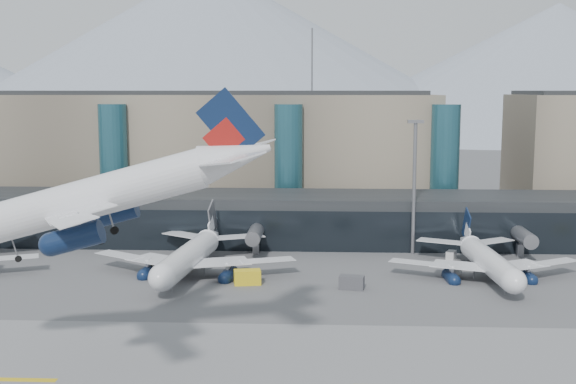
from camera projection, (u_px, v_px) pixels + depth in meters
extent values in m
plane|color=#515154|center=(223.00, 336.00, 91.96)|extent=(900.00, 900.00, 0.00)
cube|color=slate|center=(204.00, 383.00, 77.12)|extent=(400.00, 40.00, 0.04)
cube|color=gold|center=(20.00, 380.00, 78.04)|extent=(8.00, 1.00, 0.02)
cube|color=black|center=(261.00, 218.00, 148.62)|extent=(170.00, 18.00, 10.00)
cube|color=black|center=(257.00, 231.00, 139.96)|extent=(170.00, 0.40, 8.00)
cylinder|color=slate|center=(256.00, 232.00, 137.85)|extent=(2.80, 14.00, 2.80)
cube|color=slate|center=(256.00, 247.00, 138.28)|extent=(1.20, 1.20, 2.40)
cylinder|color=slate|center=(521.00, 235.00, 135.55)|extent=(2.80, 14.00, 2.80)
cube|color=slate|center=(520.00, 250.00, 135.97)|extent=(1.20, 1.20, 2.40)
cube|color=gray|center=(172.00, 155.00, 180.02)|extent=(130.00, 30.00, 30.00)
cube|color=black|center=(170.00, 93.00, 177.85)|extent=(123.50, 28.00, 1.00)
cylinder|color=#235564|center=(114.00, 166.00, 164.80)|extent=(6.40, 6.40, 28.00)
cylinder|color=#235564|center=(288.00, 166.00, 162.95)|extent=(6.40, 6.40, 28.00)
cylinder|color=#235564|center=(444.00, 167.00, 161.34)|extent=(6.40, 6.40, 28.00)
cylinder|color=slate|center=(312.00, 62.00, 175.18)|extent=(0.40, 0.40, 16.00)
cone|color=gray|center=(209.00, 52.00, 462.84)|extent=(400.00, 400.00, 110.00)
cone|color=gray|center=(556.00, 72.00, 454.46)|extent=(340.00, 340.00, 85.00)
cylinder|color=slate|center=(414.00, 189.00, 136.30)|extent=(0.70, 0.70, 25.00)
cube|color=slate|center=(416.00, 122.00, 134.50)|extent=(3.00, 1.20, 0.60)
cylinder|color=silver|center=(103.00, 182.00, 77.03)|extent=(26.31, 4.71, 4.35)
cone|color=silver|center=(260.00, 180.00, 76.45)|extent=(7.56, 4.45, 4.35)
cube|color=silver|center=(94.00, 202.00, 67.79)|extent=(13.90, 19.66, 0.22)
cylinder|color=#0E1D3D|center=(87.00, 221.00, 70.38)|extent=(5.28, 2.47, 2.39)
cube|color=silver|center=(257.00, 185.00, 71.23)|extent=(7.98, 10.35, 0.17)
cube|color=silver|center=(141.00, 178.00, 86.35)|extent=(13.51, 19.72, 0.22)
cylinder|color=#0E1D3D|center=(124.00, 199.00, 84.48)|extent=(5.28, 2.47, 2.39)
cube|color=silver|center=(264.00, 173.00, 81.62)|extent=(7.79, 10.39, 0.17)
cube|color=#0E1D3D|center=(264.00, 147.00, 75.95)|extent=(6.50, 0.35, 7.66)
cube|color=maroon|center=(253.00, 160.00, 76.17)|extent=(4.35, 0.36, 4.19)
cylinder|color=slate|center=(19.00, 207.00, 77.73)|extent=(0.18, 0.18, 3.48)
cylinder|color=black|center=(20.00, 221.00, 77.94)|extent=(0.78, 0.29, 0.77)
cylinder|color=black|center=(108.00, 226.00, 75.02)|extent=(1.00, 0.40, 0.99)
cylinder|color=black|center=(121.00, 217.00, 80.19)|extent=(1.00, 0.40, 0.99)
cube|color=silver|center=(11.00, 225.00, 139.28)|extent=(10.33, 7.30, 0.17)
cylinder|color=silver|center=(191.00, 247.00, 122.40)|extent=(6.89, 25.79, 4.22)
ellipsoid|color=silver|center=(167.00, 265.00, 109.93)|extent=(4.82, 6.33, 4.22)
cone|color=silver|center=(215.00, 228.00, 138.40)|extent=(4.97, 7.69, 4.22)
cube|color=silver|center=(246.00, 251.00, 122.91)|extent=(19.23, 11.76, 0.21)
cylinder|color=#0E1D3D|center=(231.00, 264.00, 122.12)|extent=(2.85, 5.31, 2.32)
cube|color=silver|center=(241.00, 227.00, 137.61)|extent=(10.14, 6.91, 0.17)
cube|color=silver|center=(144.00, 247.00, 125.65)|extent=(18.79, 14.69, 0.21)
cylinder|color=#0E1D3D|center=(153.00, 261.00, 124.20)|extent=(2.85, 5.31, 2.32)
cube|color=silver|center=(189.00, 226.00, 139.14)|extent=(9.88, 8.32, 0.17)
cube|color=slate|center=(215.00, 210.00, 138.29)|extent=(0.92, 6.30, 7.43)
cube|color=silver|center=(214.00, 218.00, 137.40)|extent=(0.74, 4.23, 4.06)
cylinder|color=slate|center=(175.00, 276.00, 114.06)|extent=(0.17, 0.17, 3.38)
cylinder|color=black|center=(176.00, 285.00, 114.27)|extent=(0.35, 0.77, 0.75)
cylinder|color=black|center=(208.00, 270.00, 123.68)|extent=(0.47, 1.00, 0.96)
cylinder|color=black|center=(179.00, 269.00, 124.44)|extent=(0.47, 1.00, 0.96)
cylinder|color=silver|center=(487.00, 253.00, 120.17)|extent=(5.32, 23.37, 3.84)
ellipsoid|color=silver|center=(509.00, 270.00, 108.70)|extent=(4.18, 5.61, 3.84)
cone|color=silver|center=(464.00, 234.00, 134.89)|extent=(4.26, 6.85, 3.84)
cube|color=silver|center=(532.00, 254.00, 122.04)|extent=(17.22, 12.88, 0.19)
cylinder|color=#0E1D3D|center=(523.00, 267.00, 120.97)|extent=(2.41, 4.76, 2.11)
cube|color=silver|center=(488.00, 233.00, 134.95)|extent=(9.06, 7.34, 0.15)
cube|color=silver|center=(435.00, 254.00, 121.75)|extent=(17.47, 11.26, 0.19)
cylinder|color=#0E1D3D|center=(448.00, 267.00, 120.75)|extent=(2.41, 4.76, 2.11)
cube|color=silver|center=(439.00, 233.00, 134.78)|extent=(9.21, 6.56, 0.15)
cube|color=#0E1D3D|center=(464.00, 217.00, 134.79)|extent=(0.60, 5.74, 6.76)
cube|color=silver|center=(465.00, 224.00, 133.97)|extent=(0.52, 3.85, 3.70)
cylinder|color=slate|center=(501.00, 280.00, 112.49)|extent=(0.16, 0.16, 3.07)
cylinder|color=black|center=(501.00, 288.00, 112.68)|extent=(0.29, 0.70, 0.68)
cylinder|color=black|center=(498.00, 273.00, 121.73)|extent=(0.40, 0.90, 0.88)
cylinder|color=black|center=(471.00, 274.00, 121.65)|extent=(0.40, 0.90, 0.88)
cube|color=gold|center=(163.00, 262.00, 127.81)|extent=(2.47, 3.32, 1.72)
cube|color=#45454A|center=(352.00, 282.00, 113.63)|extent=(4.19, 2.74, 2.15)
cube|color=silver|center=(451.00, 255.00, 133.76)|extent=(2.34, 3.02, 1.53)
cube|color=silver|center=(454.00, 269.00, 123.33)|extent=(2.41, 2.85, 1.44)
cube|color=gold|center=(247.00, 277.00, 116.39)|extent=(4.61, 2.98, 2.36)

